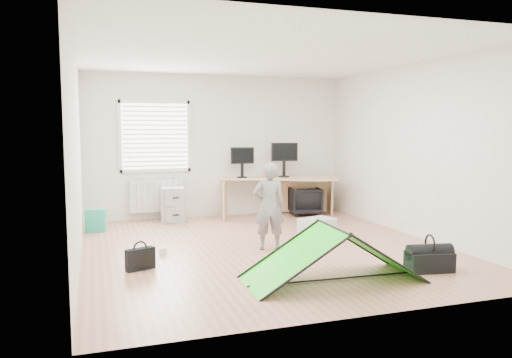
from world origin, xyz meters
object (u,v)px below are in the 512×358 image
object	(u,v)px
filing_cabinet	(173,204)
duffel_bag	(429,262)
desk	(279,197)
office_chair	(305,201)
kite	(332,254)
monitor_left	(242,167)
laptop_bag	(140,259)
thermos	(265,171)
person	(269,206)
storage_crate	(317,228)
monitor_right	(284,164)

from	to	relation	value
filing_cabinet	duffel_bag	bearing A→B (deg)	-48.05
desk	office_chair	world-z (taller)	desk
office_chair	kite	distance (m)	4.22
monitor_left	laptop_bag	xyz separation A→B (m)	(-2.20, -3.06, -0.83)
monitor_left	desk	bearing A→B (deg)	-7.58
thermos	person	distance (m)	2.61
storage_crate	laptop_bag	distance (m)	2.97
laptop_bag	filing_cabinet	bearing A→B (deg)	52.95
kite	storage_crate	bearing A→B (deg)	71.95
filing_cabinet	office_chair	bearing A→B (deg)	8.61
monitor_right	storage_crate	bearing A→B (deg)	-83.63
desk	laptop_bag	world-z (taller)	desk
desk	monitor_left	world-z (taller)	monitor_left
thermos	person	bearing A→B (deg)	-107.80
thermos	kite	world-z (taller)	thermos
thermos	filing_cabinet	bearing A→B (deg)	177.93
monitor_left	person	xyz separation A→B (m)	(-0.37, -2.58, -0.35)
office_chair	duffel_bag	xyz separation A→B (m)	(-0.14, -4.01, -0.16)
kite	duffel_bag	xyz separation A→B (m)	(1.27, -0.04, -0.19)
kite	duffel_bag	world-z (taller)	kite
kite	desk	bearing A→B (deg)	80.17
person	filing_cabinet	bearing A→B (deg)	-58.67
monitor_left	laptop_bag	world-z (taller)	monitor_left
person	laptop_bag	size ratio (longest dim) A/B	3.47
filing_cabinet	monitor_left	world-z (taller)	monitor_left
monitor_left	person	bearing A→B (deg)	-95.61
person	monitor_left	bearing A→B (deg)	-87.59
thermos	storage_crate	xyz separation A→B (m)	(0.19, -1.96, -0.74)
monitor_right	thermos	bearing A→B (deg)	-166.35
storage_crate	laptop_bag	bearing A→B (deg)	-160.67
filing_cabinet	kite	bearing A→B (deg)	-62.72
office_chair	duffel_bag	distance (m)	4.02
monitor_right	office_chair	distance (m)	0.84
desk	thermos	distance (m)	0.59
person	kite	xyz separation A→B (m)	(0.19, -1.58, -0.31)
thermos	laptop_bag	world-z (taller)	thermos
desk	filing_cabinet	xyz separation A→B (m)	(-2.05, 0.08, -0.06)
monitor_left	monitor_right	size ratio (longest dim) A/B	0.88
filing_cabinet	office_chair	xyz separation A→B (m)	(2.56, -0.14, -0.04)
filing_cabinet	person	distance (m)	2.72
storage_crate	person	bearing A→B (deg)	-152.81
thermos	office_chair	bearing A→B (deg)	-5.33
desk	person	xyz separation A→B (m)	(-1.09, -2.45, 0.24)
desk	office_chair	xyz separation A→B (m)	(0.51, -0.06, -0.10)
monitor_left	kite	xyz separation A→B (m)	(-0.18, -4.16, -0.66)
laptop_bag	monitor_left	bearing A→B (deg)	33.35
monitor_right	laptop_bag	xyz separation A→B (m)	(-3.02, -2.96, -0.86)
person	duffel_bag	world-z (taller)	person
monitor_right	kite	size ratio (longest dim) A/B	0.26
filing_cabinet	storage_crate	distance (m)	2.81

